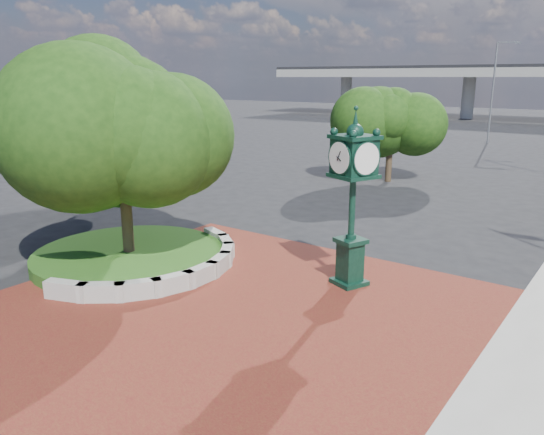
{
  "coord_description": "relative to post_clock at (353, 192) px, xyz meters",
  "views": [
    {
      "loc": [
        8.44,
        -10.51,
        5.87
      ],
      "look_at": [
        -0.32,
        1.5,
        1.93
      ],
      "focal_mm": 35.0,
      "sensor_mm": 36.0,
      "label": 1
    }
  ],
  "objects": [
    {
      "name": "tree_street",
      "position": [
        -5.75,
        15.52,
        0.46
      ],
      "size": [
        4.4,
        4.4,
        5.45
      ],
      "color": "#38281C",
      "rests_on": "ground"
    },
    {
      "name": "tree_planter",
      "position": [
        -6.75,
        -2.48,
        0.95
      ],
      "size": [
        5.2,
        5.2,
        6.33
      ],
      "color": "#38281C",
      "rests_on": "ground"
    },
    {
      "name": "planter_wall",
      "position": [
        -4.46,
        -2.48,
        -2.5
      ],
      "size": [
        2.96,
        6.77,
        0.54
      ],
      "color": "#9E9B93",
      "rests_on": "ground"
    },
    {
      "name": "street_lamp_far",
      "position": [
        -6.0,
        38.66,
        2.45
      ],
      "size": [
        2.0,
        0.42,
        8.91
      ],
      "color": "slate",
      "rests_on": "ground"
    },
    {
      "name": "grass_bed",
      "position": [
        -6.75,
        -2.48,
        -2.57
      ],
      "size": [
        6.1,
        6.1,
        0.4
      ],
      "primitive_type": "cylinder",
      "color": "#224614",
      "rests_on": "ground"
    },
    {
      "name": "tree_northwest",
      "position": [
        -14.75,
        2.52,
        1.35
      ],
      "size": [
        5.6,
        5.6,
        6.93
      ],
      "color": "#38281C",
      "rests_on": "ground"
    },
    {
      "name": "plaza",
      "position": [
        -1.75,
        -3.48,
        -2.75
      ],
      "size": [
        12.0,
        12.0,
        0.04
      ],
      "primitive_type": "cube",
      "color": "maroon",
      "rests_on": "ground"
    },
    {
      "name": "ground",
      "position": [
        -1.75,
        -2.48,
        -2.77
      ],
      "size": [
        200.0,
        200.0,
        0.0
      ],
      "primitive_type": "plane",
      "color": "black",
      "rests_on": "ground"
    },
    {
      "name": "post_clock",
      "position": [
        0.0,
        0.0,
        0.0
      ],
      "size": [
        1.31,
        1.31,
        5.05
      ],
      "color": "black",
      "rests_on": "ground"
    }
  ]
}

